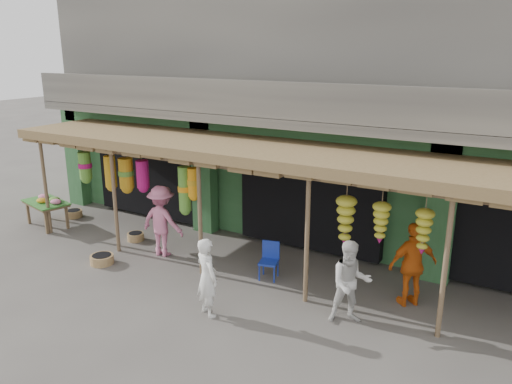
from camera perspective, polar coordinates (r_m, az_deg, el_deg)
The scene contains 12 objects.
ground at distance 10.63m, azimuth 1.11°, elevation -10.59°, with size 80.00×80.00×0.00m, color #514C47.
building at distance 14.03m, azimuth 11.03°, elevation 10.08°, with size 16.40×6.80×7.00m.
awning at distance 10.50m, azimuth 2.71°, elevation 4.01°, with size 14.00×2.70×2.79m.
flower_table at distance 14.90m, azimuth -22.78°, elevation -1.16°, with size 1.54×1.12×0.83m.
blue_chair at distance 10.79m, azimuth 1.57°, elevation -7.54°, with size 0.46×0.47×0.80m.
basket_left at distance 15.59m, azimuth -20.11°, elevation -2.34°, with size 0.49×0.49×0.20m, color olive.
basket_mid at distance 12.10m, azimuth -17.19°, elevation -7.37°, with size 0.54×0.54×0.21m, color olive.
basket_right at distance 13.28m, azimuth -13.59°, elevation -4.98°, with size 0.43×0.43×0.19m, color olive.
person_front at distance 9.29m, azimuth -5.62°, elevation -9.66°, with size 0.55×0.36×1.51m, color white.
person_right at distance 9.16m, azimuth 10.76°, elevation -10.13°, with size 0.75×0.59×1.55m, color silver.
person_vendor at distance 10.00m, azimuth 17.48°, elevation -7.92°, with size 0.98×0.41×1.67m, color orange.
person_shopper at distance 11.99m, azimuth -10.69°, elevation -3.27°, with size 1.11×0.64×1.71m, color pink.
Camera 1 is at (4.58, -8.31, 4.79)m, focal length 35.00 mm.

